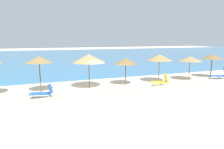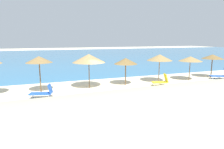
# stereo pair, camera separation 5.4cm
# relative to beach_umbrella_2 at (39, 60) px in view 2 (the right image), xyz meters

# --- Properties ---
(ground_plane) EXTENTS (160.00, 160.00, 0.00)m
(ground_plane) POSITION_rel_beach_umbrella_2_xyz_m (4.87, -1.95, -2.53)
(ground_plane) COLOR beige
(sea_water) EXTENTS (160.00, 57.84, 0.01)m
(sea_water) POSITION_rel_beach_umbrella_2_xyz_m (4.87, 32.27, -2.53)
(sea_water) COLOR teal
(sea_water) RESTS_ON ground_plane
(beach_umbrella_2) EXTENTS (1.95, 1.95, 2.79)m
(beach_umbrella_2) POSITION_rel_beach_umbrella_2_xyz_m (0.00, 0.00, 0.00)
(beach_umbrella_2) COLOR brown
(beach_umbrella_2) RESTS_ON ground_plane
(beach_umbrella_3) EXTENTS (2.68, 2.68, 2.84)m
(beach_umbrella_3) POSITION_rel_beach_umbrella_2_xyz_m (3.81, 0.10, -0.04)
(beach_umbrella_3) COLOR brown
(beach_umbrella_3) RESTS_ON ground_plane
(beach_umbrella_4) EXTENTS (2.07, 2.07, 2.41)m
(beach_umbrella_4) POSITION_rel_beach_umbrella_2_xyz_m (7.11, 0.10, -0.40)
(beach_umbrella_4) COLOR brown
(beach_umbrella_4) RESTS_ON ground_plane
(beach_umbrella_5) EXTENTS (2.35, 2.35, 2.64)m
(beach_umbrella_5) POSITION_rel_beach_umbrella_2_xyz_m (10.53, 0.05, -0.19)
(beach_umbrella_5) COLOR brown
(beach_umbrella_5) RESTS_ON ground_plane
(beach_umbrella_6) EXTENTS (2.25, 2.25, 2.37)m
(beach_umbrella_6) POSITION_rel_beach_umbrella_2_xyz_m (13.90, -0.20, -0.41)
(beach_umbrella_6) COLOR brown
(beach_umbrella_6) RESTS_ON ground_plane
(beach_umbrella_7) EXTENTS (2.19, 2.19, 2.46)m
(beach_umbrella_7) POSITION_rel_beach_umbrella_2_xyz_m (17.08, 0.12, -0.32)
(beach_umbrella_7) COLOR brown
(beach_umbrella_7) RESTS_ON ground_plane
(lounge_chair_1) EXTENTS (1.62, 1.03, 1.00)m
(lounge_chair_1) POSITION_rel_beach_umbrella_2_xyz_m (0.13, -1.63, -2.10)
(lounge_chair_1) COLOR blue
(lounge_chair_1) RESTS_ON ground_plane
(lounge_chair_2) EXTENTS (1.44, 0.93, 1.09)m
(lounge_chair_2) POSITION_rel_beach_umbrella_2_xyz_m (9.90, -1.35, -2.08)
(lounge_chair_2) COLOR yellow
(lounge_chair_2) RESTS_ON ground_plane
(lounge_chair_3) EXTENTS (1.75, 1.28, 1.14)m
(lounge_chair_3) POSITION_rel_beach_umbrella_2_xyz_m (17.30, -0.86, -2.10)
(lounge_chair_3) COLOR blue
(lounge_chair_3) RESTS_ON ground_plane
(beach_ball) EXTENTS (0.26, 0.26, 0.26)m
(beach_ball) POSITION_rel_beach_umbrella_2_xyz_m (9.94, -4.18, -2.40)
(beach_ball) COLOR yellow
(beach_ball) RESTS_ON ground_plane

